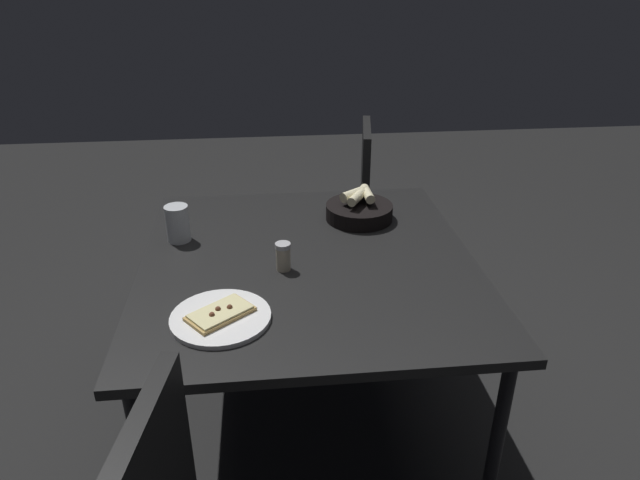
# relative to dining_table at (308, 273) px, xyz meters

# --- Properties ---
(ground) EXTENTS (8.00, 8.00, 0.00)m
(ground) POSITION_rel_dining_table_xyz_m (0.00, 0.00, -0.69)
(ground) COLOR black
(dining_table) EXTENTS (1.18, 1.09, 0.74)m
(dining_table) POSITION_rel_dining_table_xyz_m (0.00, 0.00, 0.00)
(dining_table) COLOR black
(dining_table) RESTS_ON ground
(pizza_plate) EXTENTS (0.28, 0.28, 0.04)m
(pizza_plate) POSITION_rel_dining_table_xyz_m (0.33, -0.27, 0.06)
(pizza_plate) COLOR white
(pizza_plate) RESTS_ON dining_table
(bread_basket) EXTENTS (0.25, 0.25, 0.11)m
(bread_basket) POSITION_rel_dining_table_xyz_m (-0.30, 0.22, 0.09)
(bread_basket) COLOR black
(bread_basket) RESTS_ON dining_table
(beer_glass) EXTENTS (0.08, 0.08, 0.13)m
(beer_glass) POSITION_rel_dining_table_xyz_m (-0.18, -0.44, 0.11)
(beer_glass) COLOR silver
(beer_glass) RESTS_ON dining_table
(pepper_shaker) EXTENTS (0.05, 0.05, 0.09)m
(pepper_shaker) POSITION_rel_dining_table_xyz_m (0.06, -0.08, 0.09)
(pepper_shaker) COLOR #BFB299
(pepper_shaker) RESTS_ON dining_table
(chair_far) EXTENTS (0.51, 0.51, 0.91)m
(chair_far) POSITION_rel_dining_table_xyz_m (-0.98, 0.25, -0.18)
(chair_far) COLOR #2B2B2B
(chair_far) RESTS_ON ground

